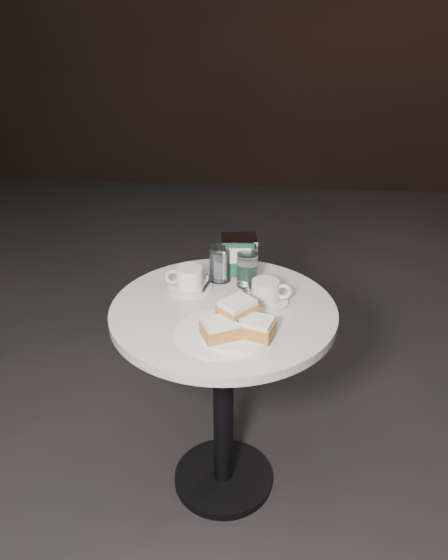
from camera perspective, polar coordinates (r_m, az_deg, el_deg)
ground at (r=2.16m, az=-0.06°, el=-20.17°), size 7.00×7.00×0.00m
cafe_table at (r=1.79m, az=-0.07°, el=-8.35°), size 0.70×0.70×0.74m
sugar_spill at (r=1.56m, az=-0.30°, el=-5.55°), size 0.31×0.31×0.00m
beignet_plate at (r=1.53m, az=1.41°, el=-4.75°), size 0.22×0.22×0.10m
coffee_cup_left at (r=1.77m, az=-3.67°, el=0.04°), size 0.16×0.16×0.08m
coffee_cup_right at (r=1.69m, az=4.38°, el=-1.41°), size 0.16×0.15×0.08m
water_glass_left at (r=1.82m, az=-0.40°, el=1.66°), size 0.08×0.08×0.12m
water_glass_right at (r=1.78m, az=2.44°, el=1.04°), size 0.09×0.09×0.11m
napkin_dispenser at (r=1.85m, az=1.56°, el=2.53°), size 0.13×0.11×0.14m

